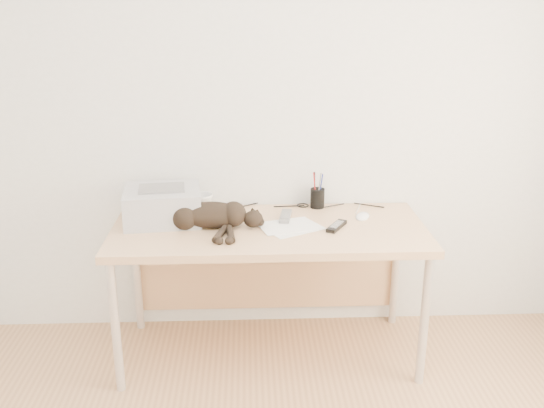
{
  "coord_description": "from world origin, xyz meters",
  "views": [
    {
      "loc": [
        -0.1,
        -1.49,
        1.86
      ],
      "look_at": [
        0.01,
        1.34,
        0.88
      ],
      "focal_mm": 40.0,
      "sensor_mm": 36.0,
      "label": 1
    }
  ],
  "objects_px": {
    "printer": "(163,205)",
    "mug": "(203,203)",
    "pen_cup": "(317,198)",
    "cat": "(207,216)",
    "mouse": "(363,214)",
    "desk": "(269,244)"
  },
  "relations": [
    {
      "from": "printer",
      "to": "pen_cup",
      "type": "distance_m",
      "value": 0.85
    },
    {
      "from": "mug",
      "to": "pen_cup",
      "type": "height_order",
      "value": "pen_cup"
    },
    {
      "from": "mug",
      "to": "mouse",
      "type": "xyz_separation_m",
      "value": [
        0.85,
        -0.12,
        -0.03
      ]
    },
    {
      "from": "printer",
      "to": "cat",
      "type": "xyz_separation_m",
      "value": [
        0.24,
        -0.12,
        -0.03
      ]
    },
    {
      "from": "printer",
      "to": "mug",
      "type": "height_order",
      "value": "printer"
    },
    {
      "from": "cat",
      "to": "printer",
      "type": "bearing_deg",
      "value": 156.09
    },
    {
      "from": "printer",
      "to": "pen_cup",
      "type": "bearing_deg",
      "value": 12.09
    },
    {
      "from": "printer",
      "to": "mouse",
      "type": "height_order",
      "value": "printer"
    },
    {
      "from": "desk",
      "to": "cat",
      "type": "relative_size",
      "value": 2.53
    },
    {
      "from": "mug",
      "to": "mouse",
      "type": "relative_size",
      "value": 0.94
    },
    {
      "from": "desk",
      "to": "pen_cup",
      "type": "distance_m",
      "value": 0.39
    },
    {
      "from": "mouse",
      "to": "mug",
      "type": "bearing_deg",
      "value": -164.55
    },
    {
      "from": "desk",
      "to": "mouse",
      "type": "xyz_separation_m",
      "value": [
        0.5,
        0.03,
        0.15
      ]
    },
    {
      "from": "mouse",
      "to": "printer",
      "type": "bearing_deg",
      "value": -156.35
    },
    {
      "from": "desk",
      "to": "pen_cup",
      "type": "relative_size",
      "value": 7.92
    },
    {
      "from": "mug",
      "to": "cat",
      "type": "bearing_deg",
      "value": -81.2
    },
    {
      "from": "printer",
      "to": "mug",
      "type": "bearing_deg",
      "value": 31.58
    },
    {
      "from": "pen_cup",
      "to": "mouse",
      "type": "bearing_deg",
      "value": -38.15
    },
    {
      "from": "printer",
      "to": "pen_cup",
      "type": "xyz_separation_m",
      "value": [
        0.83,
        0.18,
        -0.03
      ]
    },
    {
      "from": "printer",
      "to": "pen_cup",
      "type": "relative_size",
      "value": 2.09
    },
    {
      "from": "pen_cup",
      "to": "desk",
      "type": "bearing_deg",
      "value": -143.89
    },
    {
      "from": "printer",
      "to": "cat",
      "type": "bearing_deg",
      "value": -26.19
    }
  ]
}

